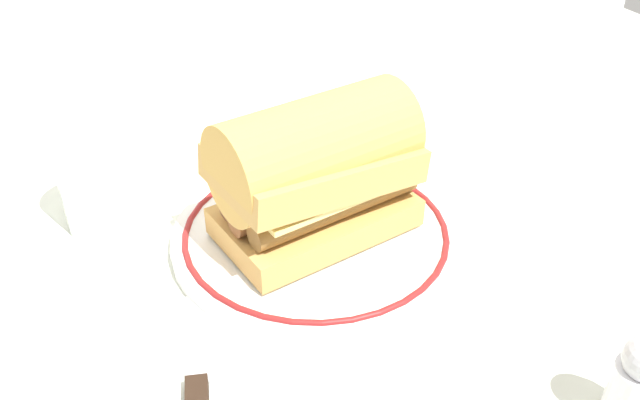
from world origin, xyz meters
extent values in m
plane|color=silver|center=(0.00, 0.00, 0.00)|extent=(1.50, 1.50, 0.00)
cylinder|color=white|center=(0.00, 0.01, 0.01)|extent=(0.26, 0.26, 0.01)
torus|color=maroon|center=(0.00, 0.01, 0.01)|extent=(0.24, 0.24, 0.01)
cube|color=tan|center=(0.00, 0.01, 0.03)|extent=(0.19, 0.13, 0.03)
cylinder|color=brown|center=(0.01, -0.02, 0.05)|extent=(0.17, 0.05, 0.02)
cylinder|color=brown|center=(0.00, 0.01, 0.05)|extent=(0.17, 0.05, 0.02)
cylinder|color=brown|center=(0.00, 0.03, 0.05)|extent=(0.17, 0.05, 0.02)
cube|color=#EAD67A|center=(0.00, 0.01, 0.07)|extent=(0.15, 0.12, 0.01)
cube|color=tan|center=(0.00, 0.01, 0.09)|extent=(0.19, 0.13, 0.05)
cylinder|color=#D6A451|center=(0.00, 0.01, 0.10)|extent=(0.18, 0.11, 0.09)
cylinder|color=silver|center=(-0.17, 0.12, 0.05)|extent=(0.07, 0.07, 0.11)
cylinder|color=gold|center=(-0.17, 0.12, 0.03)|extent=(0.06, 0.06, 0.06)
cylinder|color=white|center=(0.11, -0.27, 0.03)|extent=(0.04, 0.04, 0.05)
cube|color=silver|center=(-0.13, -0.06, 0.00)|extent=(0.05, 0.10, 0.01)
camera|label=1|loc=(-0.21, -0.45, 0.39)|focal=38.14mm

